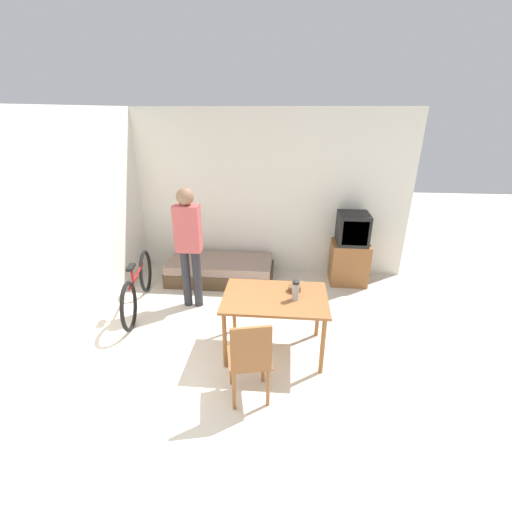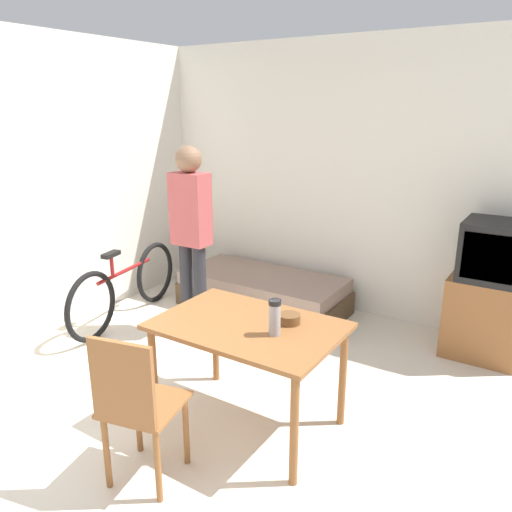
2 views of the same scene
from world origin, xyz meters
TOP-DOWN VIEW (x-y plane):
  - ground_plane at (0.00, 0.00)m, footprint 20.00×20.00m
  - wall_back at (0.00, 3.38)m, footprint 4.99×0.06m
  - wall_left at (-2.02, 1.67)m, footprint 0.06×4.35m
  - daybed at (-0.55, 2.87)m, footprint 1.73×0.80m
  - tv at (1.55, 3.00)m, footprint 0.59×0.49m
  - dining_table at (0.41, 1.12)m, footprint 1.17×0.79m
  - wooden_chair at (0.22, 0.31)m, footprint 0.48×0.48m
  - bicycle at (-1.56, 1.91)m, footprint 0.36×1.67m
  - person_standing at (-0.81, 2.04)m, footprint 0.34×0.23m
  - thermos_flask at (0.64, 1.08)m, footprint 0.08×0.08m
  - mate_bowl at (0.63, 1.27)m, footprint 0.14×0.14m

SIDE VIEW (x-z plane):
  - ground_plane at x=0.00m, z-range 0.00..0.00m
  - daybed at x=-0.55m, z-range 0.00..0.37m
  - bicycle at x=-1.56m, z-range -0.03..0.71m
  - wooden_chair at x=0.22m, z-range 0.06..1.00m
  - tv at x=1.55m, z-range -0.03..1.15m
  - dining_table at x=0.41m, z-range 0.28..1.01m
  - mate_bowl at x=0.63m, z-range 0.73..0.79m
  - thermos_flask at x=0.64m, z-range 0.74..0.97m
  - person_standing at x=-0.81m, z-range 0.15..1.89m
  - wall_back at x=0.00m, z-range 0.00..2.70m
  - wall_left at x=-2.02m, z-range 0.00..2.70m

